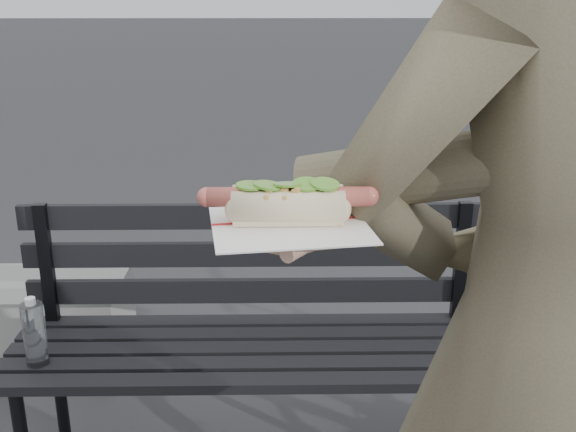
{
  "coord_description": "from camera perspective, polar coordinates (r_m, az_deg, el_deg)",
  "views": [
    {
      "loc": [
        0.08,
        -0.88,
        1.51
      ],
      "look_at": [
        0.09,
        -0.08,
        1.25
      ],
      "focal_mm": 42.0,
      "sensor_mm": 36.0,
      "label": 1
    }
  ],
  "objects": [
    {
      "name": "person",
      "position": [
        1.12,
        21.25,
        -12.02
      ],
      "size": [
        0.77,
        0.58,
        1.93
      ],
      "primitive_type": "imported",
      "rotation": [
        0.0,
        0.0,
        3.32
      ],
      "color": "#4D4833",
      "rests_on": "ground"
    },
    {
      "name": "park_bench",
      "position": [
        2.14,
        -3.34,
        -9.05
      ],
      "size": [
        1.5,
        0.44,
        0.88
      ],
      "color": "black",
      "rests_on": "ground"
    },
    {
      "name": "held_hotdog",
      "position": [
        0.91,
        12.21,
        3.3
      ],
      "size": [
        0.63,
        0.31,
        0.2
      ],
      "color": "#4D4833"
    }
  ]
}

